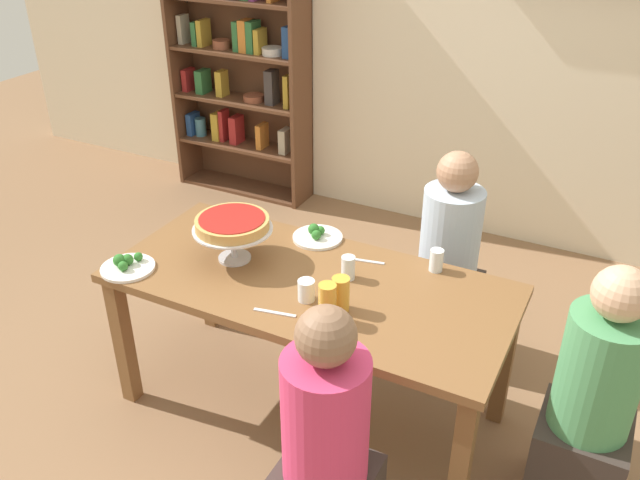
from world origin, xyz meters
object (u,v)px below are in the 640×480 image
(beer_glass_amber_short, at_px, (327,303))
(diner_head_east, at_px, (588,415))
(cutlery_fork_near, at_px, (275,313))
(bookshelf, at_px, (238,47))
(deep_dish_pizza_stand, at_px, (233,226))
(water_glass_clear_spare, at_px, (436,260))
(water_glass_clear_near, at_px, (306,290))
(dining_table, at_px, (310,297))
(diner_near_right, at_px, (325,463))
(water_glass_clear_far, at_px, (348,268))
(salad_plate_far_diner, at_px, (317,235))
(cutlery_knife_near, at_px, (365,261))
(salad_plate_near_diner, at_px, (127,265))
(diner_far_right, at_px, (446,271))
(beer_glass_amber_tall, at_px, (341,294))

(beer_glass_amber_short, bearing_deg, diner_head_east, 11.97)
(cutlery_fork_near, bearing_deg, bookshelf, 115.06)
(deep_dish_pizza_stand, xyz_separation_m, water_glass_clear_spare, (0.85, 0.33, -0.12))
(water_glass_clear_near, bearing_deg, cutlery_fork_near, -115.63)
(beer_glass_amber_short, height_order, cutlery_fork_near, beer_glass_amber_short)
(dining_table, distance_m, diner_near_right, 0.81)
(deep_dish_pizza_stand, xyz_separation_m, water_glass_clear_far, (0.53, 0.09, -0.12))
(cutlery_fork_near, bearing_deg, dining_table, 77.19)
(water_glass_clear_far, bearing_deg, beer_glass_amber_short, -79.87)
(water_glass_clear_near, bearing_deg, salad_plate_far_diner, 112.50)
(water_glass_clear_far, xyz_separation_m, cutlery_knife_near, (0.01, 0.16, -0.05))
(diner_near_right, xyz_separation_m, water_glass_clear_spare, (0.04, 1.00, 0.30))
(dining_table, distance_m, deep_dish_pizza_stand, 0.47)
(salad_plate_far_diner, height_order, beer_glass_amber_short, beer_glass_amber_short)
(water_glass_clear_near, bearing_deg, salad_plate_near_diner, -169.46)
(water_glass_clear_near, height_order, water_glass_clear_far, water_glass_clear_far)
(cutlery_fork_near, bearing_deg, cutlery_knife_near, 62.23)
(dining_table, xyz_separation_m, diner_head_east, (1.21, -0.01, -0.16))
(diner_near_right, bearing_deg, water_glass_clear_far, 19.85)
(bookshelf, distance_m, cutlery_fork_near, 2.86)
(water_glass_clear_far, relative_size, cutlery_knife_near, 0.60)
(water_glass_clear_far, bearing_deg, cutlery_fork_near, -112.32)
(deep_dish_pizza_stand, relative_size, cutlery_knife_near, 2.01)
(deep_dish_pizza_stand, xyz_separation_m, salad_plate_far_diner, (0.25, 0.34, -0.16))
(diner_far_right, xyz_separation_m, deep_dish_pizza_stand, (-0.80, -0.73, 0.42))
(deep_dish_pizza_stand, bearing_deg, water_glass_clear_far, 9.44)
(dining_table, bearing_deg, salad_plate_near_diner, -159.16)
(water_glass_clear_far, distance_m, water_glass_clear_spare, 0.40)
(water_glass_clear_far, bearing_deg, diner_far_right, 67.41)
(beer_glass_amber_tall, bearing_deg, diner_head_east, 7.14)
(diner_head_east, xyz_separation_m, water_glass_clear_spare, (-0.75, 0.34, 0.30))
(water_glass_clear_near, xyz_separation_m, cutlery_fork_near, (-0.07, -0.14, -0.04))
(deep_dish_pizza_stand, distance_m, salad_plate_near_diner, 0.50)
(diner_far_right, bearing_deg, cutlery_knife_near, -28.25)
(salad_plate_far_diner, height_order, beer_glass_amber_tall, beer_glass_amber_tall)
(diner_far_right, height_order, cutlery_knife_near, diner_far_right)
(beer_glass_amber_short, xyz_separation_m, cutlery_fork_near, (-0.21, -0.06, -0.08))
(diner_head_east, xyz_separation_m, deep_dish_pizza_stand, (-1.60, 0.01, 0.42))
(water_glass_clear_spare, bearing_deg, diner_near_right, -92.47)
(beer_glass_amber_tall, xyz_separation_m, beer_glass_amber_short, (-0.02, -0.09, 0.01))
(diner_far_right, distance_m, beer_glass_amber_tall, 0.95)
(dining_table, xyz_separation_m, water_glass_clear_spare, (0.46, 0.33, 0.14))
(dining_table, bearing_deg, cutlery_knife_near, 58.89)
(beer_glass_amber_tall, distance_m, water_glass_clear_near, 0.16)
(bookshelf, relative_size, salad_plate_far_diner, 9.13)
(salad_plate_near_diner, xyz_separation_m, beer_glass_amber_tall, (0.98, 0.16, 0.06))
(diner_far_right, distance_m, deep_dish_pizza_stand, 1.16)
(bookshelf, xyz_separation_m, salad_plate_far_diner, (1.53, -1.67, -0.38))
(cutlery_fork_near, bearing_deg, diner_far_right, 56.63)
(salad_plate_far_diner, height_order, water_glass_clear_spare, water_glass_clear_spare)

